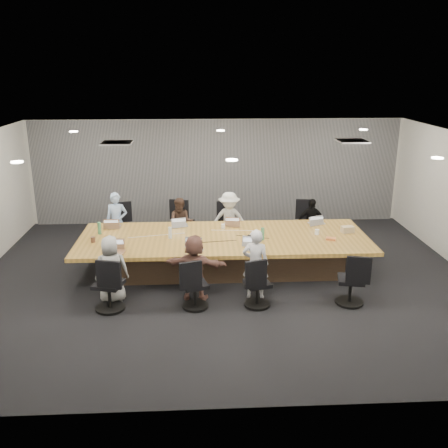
{
  "coord_description": "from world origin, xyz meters",
  "views": [
    {
      "loc": [
        -0.52,
        -9.29,
        4.14
      ],
      "look_at": [
        0.0,
        0.4,
        1.05
      ],
      "focal_mm": 40.0,
      "sensor_mm": 36.0,
      "label": 1
    }
  ],
  "objects_px": {
    "chair_7": "(351,284)",
    "conference_table": "(224,252)",
    "laptop_4": "(115,252)",
    "canvas_bag": "(348,229)",
    "laptop_3": "(316,223)",
    "person_4": "(111,269)",
    "person_1": "(181,224)",
    "mug_brown": "(93,240)",
    "laptop_1": "(180,225)",
    "chair_3": "(307,225)",
    "laptop_2": "(231,225)",
    "chair_1": "(182,226)",
    "person_5": "(195,268)",
    "person_6": "(255,264)",
    "stapler": "(248,240)",
    "laptop_6": "(252,249)",
    "chair_6": "(257,287)",
    "person_2": "(229,220)",
    "person_0": "(117,222)",
    "snack_packet": "(331,239)",
    "bottle_green_right": "(263,234)",
    "bottle_clear": "(170,233)",
    "laptop_0": "(113,226)",
    "chair_4": "(109,288)",
    "person_3": "(311,223)",
    "bottle_green_left": "(99,228)",
    "chair_0": "(120,229)",
    "chair_5": "(195,289)"
  },
  "relations": [
    {
      "from": "laptop_6",
      "to": "bottle_green_right",
      "type": "bearing_deg",
      "value": 77.87
    },
    {
      "from": "chair_6",
      "to": "person_3",
      "type": "distance_m",
      "value": 3.46
    },
    {
      "from": "mug_brown",
      "to": "bottle_green_right",
      "type": "bearing_deg",
      "value": -0.74
    },
    {
      "from": "person_1",
      "to": "laptop_0",
      "type": "bearing_deg",
      "value": -155.12
    },
    {
      "from": "chair_0",
      "to": "chair_7",
      "type": "height_order",
      "value": "chair_0"
    },
    {
      "from": "bottle_green_right",
      "to": "bottle_clear",
      "type": "distance_m",
      "value": 1.9
    },
    {
      "from": "person_1",
      "to": "mug_brown",
      "type": "xyz_separation_m",
      "value": [
        -1.73,
        -1.54,
        0.18
      ]
    },
    {
      "from": "chair_4",
      "to": "canvas_bag",
      "type": "distance_m",
      "value": 5.12
    },
    {
      "from": "chair_0",
      "to": "person_3",
      "type": "bearing_deg",
      "value": 160.74
    },
    {
      "from": "laptop_2",
      "to": "person_6",
      "type": "height_order",
      "value": "person_6"
    },
    {
      "from": "laptop_4",
      "to": "canvas_bag",
      "type": "relative_size",
      "value": 1.4
    },
    {
      "from": "laptop_2",
      "to": "laptop_1",
      "type": "bearing_deg",
      "value": 11.0
    },
    {
      "from": "mug_brown",
      "to": "chair_1",
      "type": "bearing_deg",
      "value": 47.62
    },
    {
      "from": "laptop_0",
      "to": "person_2",
      "type": "height_order",
      "value": "person_2"
    },
    {
      "from": "person_3",
      "to": "bottle_green_right",
      "type": "distance_m",
      "value": 2.1
    },
    {
      "from": "laptop_3",
      "to": "person_4",
      "type": "relative_size",
      "value": 0.27
    },
    {
      "from": "person_5",
      "to": "laptop_6",
      "type": "xyz_separation_m",
      "value": [
        1.11,
        0.55,
        0.13
      ]
    },
    {
      "from": "laptop_1",
      "to": "person_4",
      "type": "bearing_deg",
      "value": 51.62
    },
    {
      "from": "chair_7",
      "to": "conference_table",
      "type": "bearing_deg",
      "value": 154.79
    },
    {
      "from": "person_1",
      "to": "laptop_6",
      "type": "bearing_deg",
      "value": -51.69
    },
    {
      "from": "chair_4",
      "to": "person_4",
      "type": "distance_m",
      "value": 0.41
    },
    {
      "from": "person_6",
      "to": "bottle_clear",
      "type": "xyz_separation_m",
      "value": [
        -1.62,
        1.32,
        0.19
      ]
    },
    {
      "from": "conference_table",
      "to": "chair_6",
      "type": "xyz_separation_m",
      "value": [
        0.51,
        -1.7,
        -0.04
      ]
    },
    {
      "from": "person_1",
      "to": "bottle_green_right",
      "type": "distance_m",
      "value": 2.34
    },
    {
      "from": "snack_packet",
      "to": "person_3",
      "type": "bearing_deg",
      "value": 91.4
    },
    {
      "from": "laptop_3",
      "to": "person_4",
      "type": "height_order",
      "value": "person_4"
    },
    {
      "from": "person_0",
      "to": "chair_5",
      "type": "bearing_deg",
      "value": -60.78
    },
    {
      "from": "person_4",
      "to": "laptop_3",
      "type": "bearing_deg",
      "value": -160.9
    },
    {
      "from": "chair_7",
      "to": "person_5",
      "type": "xyz_separation_m",
      "value": [
        -2.8,
        0.35,
        0.23
      ]
    },
    {
      "from": "person_1",
      "to": "canvas_bag",
      "type": "relative_size",
      "value": 4.85
    },
    {
      "from": "chair_3",
      "to": "conference_table",
      "type": "bearing_deg",
      "value": 47.51
    },
    {
      "from": "person_4",
      "to": "person_1",
      "type": "bearing_deg",
      "value": -121.47
    },
    {
      "from": "laptop_3",
      "to": "chair_6",
      "type": "bearing_deg",
      "value": 42.13
    },
    {
      "from": "laptop_4",
      "to": "person_6",
      "type": "relative_size",
      "value": 0.26
    },
    {
      "from": "person_6",
      "to": "bottle_green_right",
      "type": "xyz_separation_m",
      "value": [
        0.27,
        1.12,
        0.2
      ]
    },
    {
      "from": "person_4",
      "to": "bottle_green_left",
      "type": "relative_size",
      "value": 4.76
    },
    {
      "from": "chair_6",
      "to": "laptop_1",
      "type": "bearing_deg",
      "value": 104.68
    },
    {
      "from": "chair_1",
      "to": "person_3",
      "type": "xyz_separation_m",
      "value": [
        3.06,
        -0.35,
        0.15
      ]
    },
    {
      "from": "person_0",
      "to": "snack_packet",
      "type": "height_order",
      "value": "person_0"
    },
    {
      "from": "person_6",
      "to": "person_2",
      "type": "bearing_deg",
      "value": -70.58
    },
    {
      "from": "laptop_2",
      "to": "laptop_4",
      "type": "distance_m",
      "value": 2.81
    },
    {
      "from": "conference_table",
      "to": "chair_3",
      "type": "height_order",
      "value": "chair_3"
    },
    {
      "from": "chair_1",
      "to": "bottle_clear",
      "type": "bearing_deg",
      "value": 100.98
    },
    {
      "from": "laptop_1",
      "to": "stapler",
      "type": "xyz_separation_m",
      "value": [
        1.4,
        -1.12,
        0.02
      ]
    },
    {
      "from": "chair_3",
      "to": "person_2",
      "type": "xyz_separation_m",
      "value": [
        -1.94,
        -0.35,
        0.27
      ]
    },
    {
      "from": "person_6",
      "to": "stapler",
      "type": "xyz_separation_m",
      "value": [
        -0.04,
        1.03,
        0.1
      ]
    },
    {
      "from": "chair_0",
      "to": "bottle_clear",
      "type": "distance_m",
      "value": 2.22
    },
    {
      "from": "chair_0",
      "to": "person_3",
      "type": "relative_size",
      "value": 0.69
    },
    {
      "from": "person_1",
      "to": "laptop_3",
      "type": "distance_m",
      "value": 3.11
    },
    {
      "from": "laptop_2",
      "to": "snack_packet",
      "type": "height_order",
      "value": "snack_packet"
    }
  ]
}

